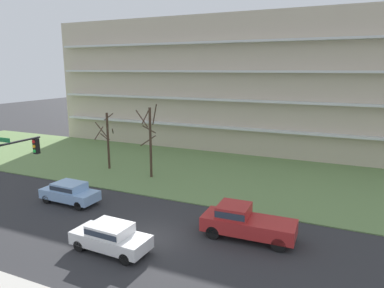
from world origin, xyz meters
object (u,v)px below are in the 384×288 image
object	(u,v)px
tree_far_left	(107,139)
pickup_red_center_left	(245,221)
sedan_blue_near_left	(70,192)
tree_left	(150,139)
sedan_white_near_right	(111,236)

from	to	relation	value
tree_far_left	pickup_red_center_left	bearing A→B (deg)	-27.55
tree_far_left	sedan_blue_near_left	distance (m)	9.21
tree_left	sedan_white_near_right	size ratio (longest dim) A/B	1.51
sedan_blue_near_left	pickup_red_center_left	xyz separation A→B (m)	(13.27, -0.01, 0.14)
tree_far_left	pickup_red_center_left	world-z (taller)	tree_far_left
sedan_white_near_right	tree_far_left	bearing A→B (deg)	130.01
sedan_blue_near_left	sedan_white_near_right	distance (m)	8.39
tree_left	pickup_red_center_left	world-z (taller)	tree_left
sedan_white_near_right	tree_left	bearing A→B (deg)	113.63
sedan_blue_near_left	pickup_red_center_left	size ratio (longest dim) A/B	0.82
sedan_blue_near_left	pickup_red_center_left	world-z (taller)	pickup_red_center_left
sedan_blue_near_left	tree_far_left	bearing A→B (deg)	-69.44
sedan_blue_near_left	sedan_white_near_right	xyz separation A→B (m)	(7.08, -4.50, 0.00)
tree_far_left	pickup_red_center_left	size ratio (longest dim) A/B	1.03
sedan_blue_near_left	pickup_red_center_left	distance (m)	13.27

